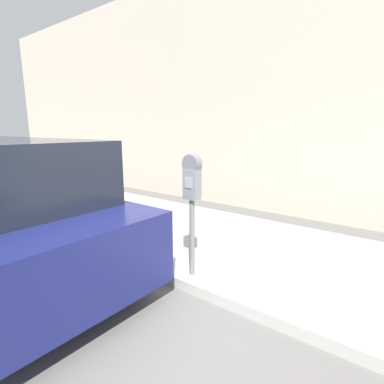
% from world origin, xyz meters
% --- Properties ---
extents(ground_plane, '(60.00, 60.00, 0.00)m').
position_xyz_m(ground_plane, '(0.00, 0.00, 0.00)').
color(ground_plane, slate).
extents(sidewalk, '(24.00, 2.80, 0.13)m').
position_xyz_m(sidewalk, '(0.00, 2.20, 0.06)').
color(sidewalk, '#ADAAA3').
rests_on(sidewalk, ground_plane).
extents(building_facade, '(24.00, 0.30, 5.43)m').
position_xyz_m(building_facade, '(0.00, 4.70, 2.71)').
color(building_facade, beige).
rests_on(building_facade, ground_plane).
extents(parking_meter, '(0.21, 0.13, 1.43)m').
position_xyz_m(parking_meter, '(-0.29, 1.00, 1.14)').
color(parking_meter, slate).
rests_on(parking_meter, sidewalk).
extents(fire_hydrant, '(0.27, 0.27, 0.82)m').
position_xyz_m(fire_hydrant, '(-3.92, 1.31, 0.54)').
color(fire_hydrant, gold).
rests_on(fire_hydrant, sidewalk).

